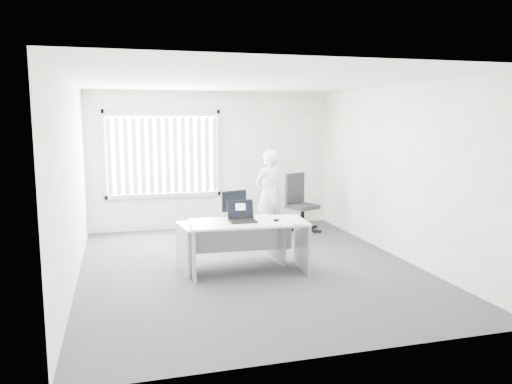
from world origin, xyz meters
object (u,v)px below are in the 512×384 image
object	(u,v)px
desk_near	(248,236)
monitor	(234,204)
laptop	(243,212)
office_chair	(301,213)
desk_far	(231,234)
person	(269,194)

from	to	relation	value
desk_near	monitor	distance (m)	0.73
desk_near	laptop	xyz separation A→B (m)	(-0.09, -0.02, 0.37)
office_chair	monitor	xyz separation A→B (m)	(-1.77, -1.74, 0.56)
desk_far	office_chair	distance (m)	2.76
desk_far	office_chair	size ratio (longest dim) A/B	1.40
desk_near	laptop	size ratio (longest dim) A/B	4.47
laptop	office_chair	bearing A→B (deg)	54.80
office_chair	laptop	world-z (taller)	office_chair
desk_far	office_chair	xyz separation A→B (m)	(1.89, 2.01, -0.15)
desk_near	office_chair	bearing A→B (deg)	57.89
office_chair	monitor	bearing A→B (deg)	-159.78
person	monitor	world-z (taller)	person
person	laptop	world-z (taller)	person
office_chair	person	size ratio (longest dim) A/B	0.70
desk_far	monitor	world-z (taller)	monitor
desk_near	office_chair	world-z (taller)	office_chair
desk_far	laptop	xyz separation A→B (m)	(0.10, -0.37, 0.41)
desk_near	desk_far	bearing A→B (deg)	121.55
desk_far	person	bearing A→B (deg)	49.06
desk_near	monitor	world-z (taller)	monitor
desk_near	person	bearing A→B (deg)	69.20
office_chair	laptop	size ratio (longest dim) A/B	3.00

